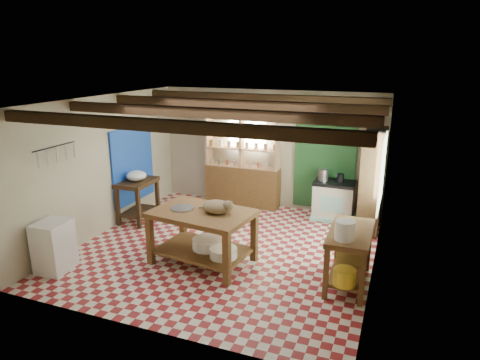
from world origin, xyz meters
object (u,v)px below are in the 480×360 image
at_px(work_table, 203,237).
at_px(prep_table, 138,201).
at_px(cat, 217,207).
at_px(right_counter, 349,258).
at_px(stove, 334,200).
at_px(white_cabinet, 54,246).

distance_m(work_table, prep_table, 2.38).
bearing_deg(prep_table, cat, -29.28).
relative_size(right_counter, cat, 2.58).
bearing_deg(stove, white_cabinet, -134.26).
height_order(prep_table, cat, cat).
distance_m(prep_table, right_counter, 4.51).
bearing_deg(work_table, right_counter, 10.58).
relative_size(prep_table, right_counter, 0.72).
bearing_deg(right_counter, stove, 103.36).
bearing_deg(work_table, stove, 65.46).
bearing_deg(stove, work_table, -121.45).
bearing_deg(cat, right_counter, 0.49).
xyz_separation_m(stove, white_cabinet, (-3.76, -3.83, 0.00)).
xyz_separation_m(work_table, prep_table, (-2.05, 1.20, -0.01)).
bearing_deg(right_counter, cat, -177.07).
height_order(right_counter, cat, cat).
distance_m(white_cabinet, cat, 2.64).
bearing_deg(right_counter, prep_table, 165.99).
bearing_deg(stove, right_counter, -75.99).
bearing_deg(white_cabinet, work_table, 23.05).
bearing_deg(cat, work_table, -178.69).
xyz_separation_m(prep_table, cat, (2.31, -1.18, 0.57)).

